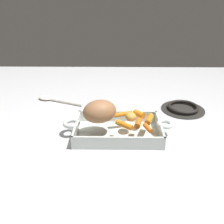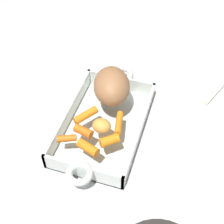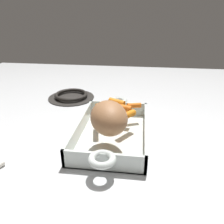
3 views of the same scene
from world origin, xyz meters
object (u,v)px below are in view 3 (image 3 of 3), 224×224
at_px(baby_carrot_southwest, 127,115).
at_px(potato_near_roast, 111,109).
at_px(baby_carrot_center_right, 124,108).
at_px(stove_burner_rear, 71,96).
at_px(roasting_dish, 112,132).
at_px(baby_carrot_short, 103,106).
at_px(baby_carrot_long, 98,114).
at_px(pork_roast, 107,118).
at_px(baby_carrot_northwest, 134,105).
at_px(baby_carrot_northeast, 117,102).

distance_m(baby_carrot_southwest, potato_near_roast, 0.06).
bearing_deg(baby_carrot_southwest, baby_carrot_center_right, -165.74).
bearing_deg(stove_burner_rear, roasting_dish, 36.07).
relative_size(baby_carrot_short, stove_burner_rear, 0.23).
bearing_deg(stove_burner_rear, baby_carrot_long, 31.56).
relative_size(pork_roast, baby_carrot_short, 2.70).
height_order(baby_carrot_center_right, stove_burner_rear, baby_carrot_center_right).
bearing_deg(potato_near_roast, baby_carrot_center_right, 122.76).
distance_m(pork_roast, baby_carrot_long, 0.10).
distance_m(baby_carrot_long, stove_burner_rear, 0.33).
height_order(baby_carrot_southwest, baby_carrot_center_right, same).
xyz_separation_m(baby_carrot_center_right, stove_burner_rear, (-0.22, -0.24, -0.05)).
distance_m(baby_carrot_northwest, stove_burner_rear, 0.34).
height_order(baby_carrot_northwest, baby_carrot_northeast, baby_carrot_northeast).
bearing_deg(potato_near_roast, baby_carrot_northeast, 171.62).
distance_m(baby_carrot_long, baby_carrot_northeast, 0.10).
bearing_deg(stove_burner_rear, pork_roast, 30.21).
bearing_deg(baby_carrot_short, baby_carrot_long, -5.22).
distance_m(pork_roast, baby_carrot_center_right, 0.14).
height_order(baby_carrot_short, potato_near_roast, potato_near_roast).
bearing_deg(potato_near_roast, baby_carrot_northwest, 128.72).
bearing_deg(stove_burner_rear, baby_carrot_short, 38.97).
height_order(baby_carrot_center_right, baby_carrot_short, baby_carrot_short).
bearing_deg(baby_carrot_northeast, baby_carrot_short, -49.92).
height_order(baby_carrot_center_right, potato_near_roast, potato_near_roast).
bearing_deg(potato_near_roast, pork_roast, 2.96).
distance_m(baby_carrot_short, baby_carrot_northeast, 0.05).
bearing_deg(roasting_dish, pork_roast, -3.97).
height_order(baby_carrot_northwest, baby_carrot_center_right, baby_carrot_center_right).
xyz_separation_m(baby_carrot_northwest, baby_carrot_northeast, (-0.01, -0.06, 0.00)).
xyz_separation_m(baby_carrot_short, baby_carrot_long, (0.06, -0.01, -0.00)).
bearing_deg(baby_carrot_short, stove_burner_rear, -141.03).
bearing_deg(baby_carrot_northwest, baby_carrot_southwest, -12.55).
xyz_separation_m(roasting_dish, baby_carrot_short, (-0.08, -0.04, 0.05)).
bearing_deg(pork_roast, potato_near_roast, -177.04).
distance_m(baby_carrot_long, potato_near_roast, 0.04).
height_order(baby_carrot_long, baby_carrot_northeast, baby_carrot_northeast).
height_order(baby_carrot_southwest, baby_carrot_northeast, baby_carrot_northeast).
bearing_deg(baby_carrot_long, potato_near_roast, 126.75).
distance_m(roasting_dish, stove_burner_rear, 0.37).
xyz_separation_m(baby_carrot_southwest, baby_carrot_center_right, (-0.05, -0.01, 0.00)).
bearing_deg(pork_roast, baby_carrot_northwest, 159.51).
distance_m(pork_roast, baby_carrot_northwest, 0.18).
bearing_deg(baby_carrot_center_right, baby_carrot_long, -55.26).
distance_m(roasting_dish, baby_carrot_northwest, 0.12).
bearing_deg(potato_near_roast, roasting_dish, 12.71).
bearing_deg(baby_carrot_northeast, potato_near_roast, -8.38).
bearing_deg(baby_carrot_long, baby_carrot_short, 174.78).
distance_m(baby_carrot_southwest, baby_carrot_center_right, 0.05).
relative_size(baby_carrot_southwest, stove_burner_rear, 0.33).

